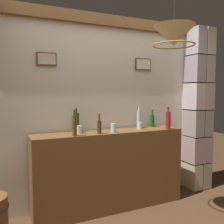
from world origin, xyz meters
TOP-DOWN VIEW (x-y plane):
  - panelled_rear_partition at (-0.00, 1.10)m, footprint 3.35×0.15m
  - stone_pillar at (1.51, 0.94)m, footprint 0.37×0.37m
  - bar_shelf_unit at (0.00, 0.83)m, footprint 1.96×0.37m
  - liquor_bottle_vermouth at (0.48, 0.93)m, footprint 0.06×0.06m
  - liquor_bottle_scotch at (-0.19, 0.73)m, footprint 0.05×0.05m
  - liquor_bottle_gin at (-0.50, 0.69)m, footprint 0.05×0.05m
  - liquor_bottle_vodka at (-0.40, 0.98)m, footprint 0.07×0.07m
  - liquor_bottle_port at (0.78, 0.69)m, footprint 0.07×0.07m
  - liquor_bottle_mezcal at (0.71, 0.96)m, footprint 0.06×0.06m
  - glass_tumbler_rocks at (0.01, 0.76)m, footprint 0.07×0.07m
  - glass_tumbler_highball at (0.43, 0.85)m, footprint 0.06×0.06m
  - glass_tumbler_shot at (-0.40, 0.88)m, footprint 0.08×0.08m
  - pendant_lamp at (0.40, 0.11)m, footprint 0.43×0.43m

SIDE VIEW (x-z plane):
  - bar_shelf_unit at x=0.00m, z-range 0.00..1.00m
  - glass_tumbler_shot at x=-0.40m, z-range 1.00..1.09m
  - glass_tumbler_highball at x=0.43m, z-range 1.00..1.10m
  - glass_tumbler_rocks at x=0.01m, z-range 1.00..1.11m
  - liquor_bottle_scotch at x=-0.19m, z-range 0.97..1.22m
  - liquor_bottle_mezcal at x=0.71m, z-range 0.97..1.22m
  - liquor_bottle_port at x=0.78m, z-range 0.98..1.27m
  - liquor_bottle_gin at x=-0.50m, z-range 0.98..1.27m
  - liquor_bottle_vodka at x=-0.40m, z-range 0.98..1.28m
  - liquor_bottle_vermouth at x=0.48m, z-range 0.97..1.29m
  - stone_pillar at x=1.51m, z-range 0.00..2.44m
  - panelled_rear_partition at x=0.00m, z-range 0.08..2.59m
  - pendant_lamp at x=0.40m, z-range 1.76..2.39m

